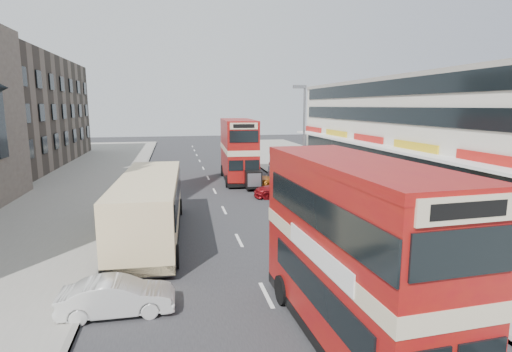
{
  "coord_description": "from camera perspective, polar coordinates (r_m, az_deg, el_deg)",
  "views": [
    {
      "loc": [
        -3.03,
        -10.96,
        6.61
      ],
      "look_at": [
        0.59,
        6.7,
        3.46
      ],
      "focal_mm": 28.23,
      "sensor_mm": 36.0,
      "label": 1
    }
  ],
  "objects": [
    {
      "name": "pedestrian_far",
      "position": [
        42.8,
        4.96,
        2.43
      ],
      "size": [
        1.16,
        0.69,
        1.85
      ],
      "primitive_type": "imported",
      "rotation": [
        0.0,
        0.0,
        -0.23
      ],
      "color": "gray",
      "rests_on": "pavement_right"
    },
    {
      "name": "cyclist",
      "position": [
        33.27,
        2.09,
        -0.35
      ],
      "size": [
        0.86,
        1.89,
        2.07
      ],
      "rotation": [
        0.0,
        0.0,
        0.12
      ],
      "color": "gray",
      "rests_on": "ground"
    },
    {
      "name": "pavement_left",
      "position": [
        32.89,
        -27.2,
        -2.67
      ],
      "size": [
        12.0,
        90.0,
        0.15
      ],
      "primitive_type": "cube",
      "color": "gray",
      "rests_on": "ground"
    },
    {
      "name": "ground",
      "position": [
        13.15,
        3.56,
        -20.29
      ],
      "size": [
        160.0,
        160.0,
        0.0
      ],
      "primitive_type": "plane",
      "color": "#28282B",
      "rests_on": "ground"
    },
    {
      "name": "street_lamp",
      "position": [
        30.55,
        6.68,
        6.41
      ],
      "size": [
        1.0,
        0.2,
        8.12
      ],
      "color": "slate",
      "rests_on": "ground"
    },
    {
      "name": "pedestrian_near",
      "position": [
        28.99,
        11.33,
        -1.38
      ],
      "size": [
        0.77,
        0.66,
        1.76
      ],
      "primitive_type": "imported",
      "rotation": [
        0.0,
        0.0,
        3.54
      ],
      "color": "gray",
      "rests_on": "pavement_right"
    },
    {
      "name": "bus_main",
      "position": [
        11.55,
        13.73,
        -10.46
      ],
      "size": [
        2.91,
        9.17,
        5.02
      ],
      "rotation": [
        0.0,
        0.0,
        3.19
      ],
      "color": "black",
      "rests_on": "ground"
    },
    {
      "name": "bus_second",
      "position": [
        35.8,
        -2.49,
        3.73
      ],
      "size": [
        3.05,
        9.64,
        5.25
      ],
      "rotation": [
        0.0,
        0.0,
        3.09
      ],
      "color": "black",
      "rests_on": "ground"
    },
    {
      "name": "pavement_right",
      "position": [
        35.03,
        14.03,
        -1.15
      ],
      "size": [
        12.0,
        90.0,
        0.15
      ],
      "primitive_type": "cube",
      "color": "gray",
      "rests_on": "ground"
    },
    {
      "name": "car_right_b",
      "position": [
        33.06,
        3.36,
        -0.49
      ],
      "size": [
        4.96,
        2.8,
        1.31
      ],
      "primitive_type": "imported",
      "rotation": [
        0.0,
        0.0,
        -1.43
      ],
      "color": "#C15F13",
      "rests_on": "ground"
    },
    {
      "name": "car_right_a",
      "position": [
        29.49,
        4.0,
        -1.79
      ],
      "size": [
        4.59,
        2.25,
        1.29
      ],
      "primitive_type": "imported",
      "rotation": [
        0.0,
        0.0,
        -1.68
      ],
      "color": "maroon",
      "rests_on": "ground"
    },
    {
      "name": "kerb_right",
      "position": [
        32.93,
        4.73,
        -1.58
      ],
      "size": [
        0.2,
        90.0,
        0.16
      ],
      "primitive_type": "cube",
      "color": "gray",
      "rests_on": "ground"
    },
    {
      "name": "car_left_front",
      "position": [
        14.14,
        -19.03,
        -15.86
      ],
      "size": [
        3.59,
        1.26,
        1.18
      ],
      "primitive_type": "imported",
      "rotation": [
        0.0,
        0.0,
        1.57
      ],
      "color": "silver",
      "rests_on": "ground"
    },
    {
      "name": "commercial_row",
      "position": [
        40.22,
        23.4,
        6.37
      ],
      "size": [
        9.9,
        46.2,
        9.3
      ],
      "color": "beige",
      "rests_on": "ground"
    },
    {
      "name": "coach",
      "position": [
        20.89,
        -14.82,
        -3.94
      ],
      "size": [
        3.25,
        11.16,
        2.93
      ],
      "rotation": [
        0.0,
        0.0,
        -0.04
      ],
      "color": "black",
      "rests_on": "ground"
    },
    {
      "name": "kerb_left",
      "position": [
        31.79,
        -16.91,
        -2.39
      ],
      "size": [
        0.2,
        90.0,
        0.16
      ],
      "primitive_type": "cube",
      "color": "gray",
      "rests_on": "ground"
    },
    {
      "name": "road_surface",
      "position": [
        31.8,
        -5.89,
        -2.14
      ],
      "size": [
        12.0,
        90.0,
        0.01
      ],
      "primitive_type": "cube",
      "color": "#28282B",
      "rests_on": "ground"
    }
  ]
}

